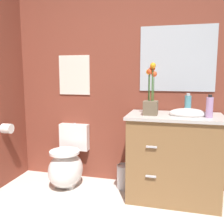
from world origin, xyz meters
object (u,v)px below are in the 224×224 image
object	(u,v)px
lotion_bottle	(188,105)
toilet_paper_roll	(7,129)
flower_vase	(151,99)
wall_poster	(74,75)
trash_bin	(125,176)
soap_bottle	(210,107)
vanity_cabinet	(174,156)
toilet	(67,165)
wall_mirror	(177,59)

from	to	relation	value
lotion_bottle	toilet_paper_roll	xyz separation A→B (m)	(-1.95, -0.24, -0.30)
flower_vase	wall_poster	bearing A→B (deg)	159.80
trash_bin	soap_bottle	bearing A→B (deg)	-12.72
lotion_bottle	toilet_paper_roll	distance (m)	1.99
vanity_cabinet	lotion_bottle	world-z (taller)	lotion_bottle
flower_vase	lotion_bottle	xyz separation A→B (m)	(0.36, 0.13, -0.06)
lotion_bottle	toilet	bearing A→B (deg)	-178.15
wall_poster	toilet_paper_roll	size ratio (longest dim) A/B	4.25
wall_mirror	toilet_paper_roll	size ratio (longest dim) A/B	7.27
toilet	wall_poster	distance (m)	1.06
toilet	flower_vase	size ratio (longest dim) A/B	1.34
toilet_paper_roll	wall_poster	bearing A→B (deg)	36.30
toilet	vanity_cabinet	distance (m)	1.22
wall_poster	wall_mirror	world-z (taller)	wall_mirror
lotion_bottle	wall_mirror	world-z (taller)	wall_mirror
toilet_paper_roll	flower_vase	bearing A→B (deg)	4.02
lotion_bottle	wall_poster	world-z (taller)	wall_poster
toilet	wall_poster	size ratio (longest dim) A/B	1.48
toilet_paper_roll	wall_mirror	bearing A→B (deg)	14.25
wall_mirror	soap_bottle	bearing A→B (deg)	-50.53
lotion_bottle	soap_bottle	bearing A→B (deg)	-38.89
vanity_cabinet	wall_poster	world-z (taller)	wall_poster
toilet	wall_poster	world-z (taller)	wall_poster
lotion_bottle	toilet_paper_roll	world-z (taller)	lotion_bottle
wall_poster	toilet	bearing A→B (deg)	-90.00
flower_vase	soap_bottle	size ratio (longest dim) A/B	2.37
wall_mirror	toilet	bearing A→B (deg)	-167.38
flower_vase	trash_bin	distance (m)	0.97
vanity_cabinet	toilet_paper_roll	world-z (taller)	vanity_cabinet
wall_poster	vanity_cabinet	bearing A→B (deg)	-13.79
soap_bottle	toilet	bearing A→B (deg)	175.82
toilet	trash_bin	world-z (taller)	toilet
wall_poster	wall_mirror	size ratio (longest dim) A/B	0.58
toilet	lotion_bottle	distance (m)	1.51
toilet_paper_roll	lotion_bottle	bearing A→B (deg)	6.99
flower_vase	wall_poster	world-z (taller)	wall_poster
flower_vase	soap_bottle	distance (m)	0.55
vanity_cabinet	trash_bin	size ratio (longest dim) A/B	3.91
wall_mirror	toilet_paper_roll	world-z (taller)	wall_mirror
vanity_cabinet	trash_bin	bearing A→B (deg)	168.72
vanity_cabinet	wall_poster	xyz separation A→B (m)	(-1.20, 0.29, 0.82)
toilet	soap_bottle	world-z (taller)	soap_bottle
vanity_cabinet	toilet	bearing A→B (deg)	178.74
flower_vase	toilet_paper_roll	distance (m)	1.63
toilet	toilet_paper_roll	xyz separation A→B (m)	(-0.63, -0.20, 0.44)
flower_vase	lotion_bottle	distance (m)	0.39
wall_poster	trash_bin	bearing A→B (deg)	-15.76
toilet	toilet_paper_roll	bearing A→B (deg)	-162.72
soap_bottle	toilet_paper_roll	distance (m)	2.16
toilet	vanity_cabinet	bearing A→B (deg)	-1.26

